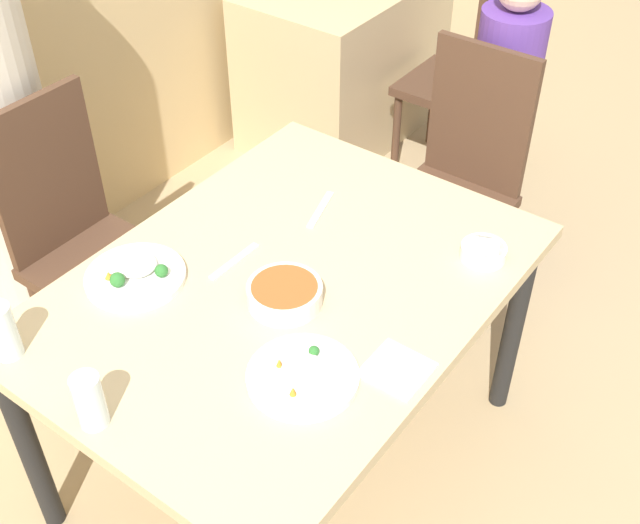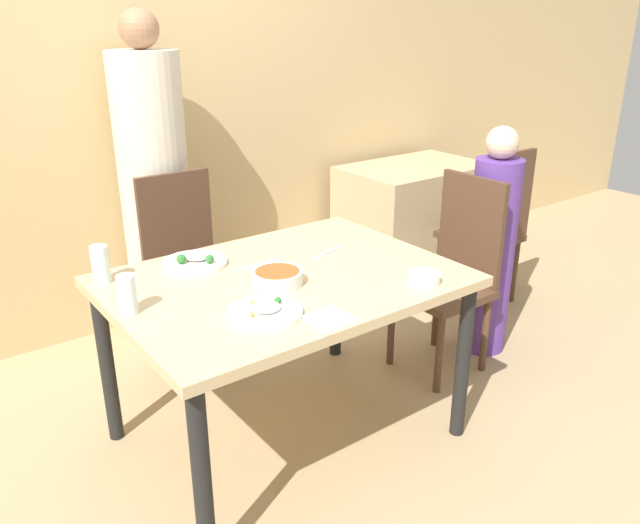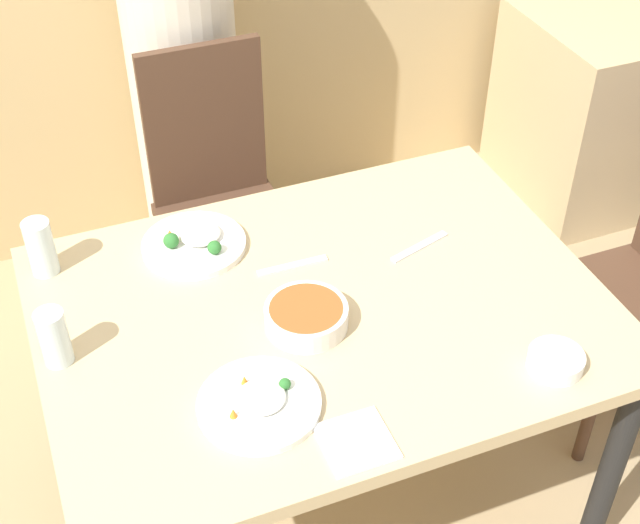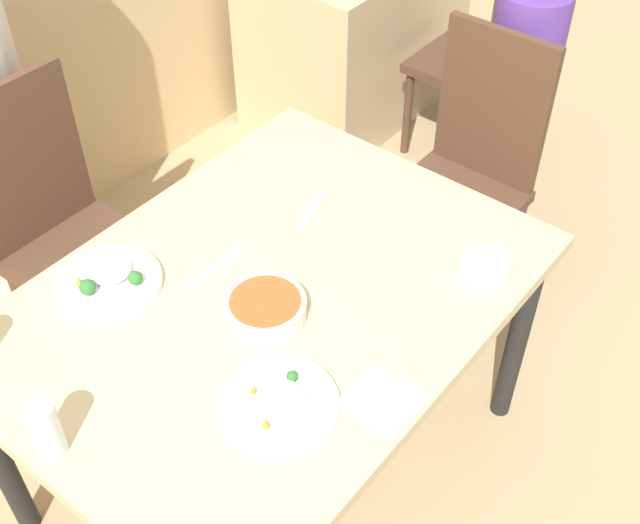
{
  "view_description": "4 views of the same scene",
  "coord_description": "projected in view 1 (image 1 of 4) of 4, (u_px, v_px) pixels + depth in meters",
  "views": [
    {
      "loc": [
        -1.2,
        -1.0,
        2.13
      ],
      "look_at": [
        0.06,
        -0.07,
        0.8
      ],
      "focal_mm": 45.0,
      "sensor_mm": 36.0,
      "label": 1
    },
    {
      "loc": [
        -1.22,
        -1.87,
        1.68
      ],
      "look_at": [
        0.14,
        -0.05,
        0.78
      ],
      "focal_mm": 35.0,
      "sensor_mm": 36.0,
      "label": 2
    },
    {
      "loc": [
        -0.57,
        -1.42,
        2.16
      ],
      "look_at": [
        -0.03,
        -0.07,
        0.94
      ],
      "focal_mm": 50.0,
      "sensor_mm": 36.0,
      "label": 3
    },
    {
      "loc": [
        -0.97,
        -0.94,
        2.13
      ],
      "look_at": [
        0.13,
        -0.06,
        0.78
      ],
      "focal_mm": 45.0,
      "sensor_mm": 36.0,
      "label": 4
    }
  ],
  "objects": [
    {
      "name": "napkin_folded",
      "position": [
        397.0,
        369.0,
        1.85
      ],
      "size": [
        0.14,
        0.14,
        0.01
      ],
      "color": "white",
      "rests_on": "dining_table"
    },
    {
      "name": "ground_plane",
      "position": [
        292.0,
        455.0,
        2.56
      ],
      "size": [
        10.0,
        10.0,
        0.0
      ],
      "primitive_type": "plane",
      "color": "tan"
    },
    {
      "name": "bowl_curry",
      "position": [
        285.0,
        294.0,
        2.01
      ],
      "size": [
        0.19,
        0.19,
        0.05
      ],
      "color": "silver",
      "rests_on": "dining_table"
    },
    {
      "name": "bowl_rice_small",
      "position": [
        483.0,
        252.0,
        2.15
      ],
      "size": [
        0.12,
        0.12,
        0.04
      ],
      "color": "white",
      "rests_on": "dining_table"
    },
    {
      "name": "chair_background",
      "position": [
        468.0,
        73.0,
        3.46
      ],
      "size": [
        0.4,
        0.4,
        0.97
      ],
      "rotation": [
        0.0,
        0.0,
        3.14
      ],
      "color": "#4C3323",
      "rests_on": "ground_plane"
    },
    {
      "name": "spoon_steel",
      "position": [
        321.0,
        209.0,
        2.32
      ],
      "size": [
        0.18,
        0.07,
        0.01
      ],
      "color": "silver",
      "rests_on": "dining_table"
    },
    {
      "name": "plate_rice_adult",
      "position": [
        136.0,
        275.0,
        2.08
      ],
      "size": [
        0.26,
        0.26,
        0.06
      ],
      "color": "white",
      "rests_on": "dining_table"
    },
    {
      "name": "glass_water_short",
      "position": [
        90.0,
        401.0,
        1.69
      ],
      "size": [
        0.06,
        0.06,
        0.14
      ],
      "color": "silver",
      "rests_on": "dining_table"
    },
    {
      "name": "chair_adult_spot",
      "position": [
        81.0,
        237.0,
        2.6
      ],
      "size": [
        0.4,
        0.4,
        0.97
      ],
      "color": "#4C3323",
      "rests_on": "ground_plane"
    },
    {
      "name": "background_table",
      "position": [
        343.0,
        61.0,
        3.85
      ],
      "size": [
        0.95,
        0.63,
        0.76
      ],
      "color": "tan",
      "rests_on": "ground_plane"
    },
    {
      "name": "chair_child_spot",
      "position": [
        459.0,
        178.0,
        2.85
      ],
      "size": [
        0.4,
        0.4,
        0.97
      ],
      "rotation": [
        0.0,
        0.0,
        -1.57
      ],
      "color": "#4C3323",
      "rests_on": "ground_plane"
    },
    {
      "name": "fork_steel",
      "position": [
        234.0,
        261.0,
        2.14
      ],
      "size": [
        0.18,
        0.02,
        0.01
      ],
      "color": "silver",
      "rests_on": "dining_table"
    },
    {
      "name": "person_child",
      "position": [
        497.0,
        134.0,
        3.0
      ],
      "size": [
        0.24,
        0.24,
        1.2
      ],
      "color": "#5B3893",
      "rests_on": "ground_plane"
    },
    {
      "name": "dining_table",
      "position": [
        286.0,
        305.0,
        2.13
      ],
      "size": [
        1.31,
        0.97,
        0.74
      ],
      "color": "tan",
      "rests_on": "ground_plane"
    },
    {
      "name": "plate_rice_child",
      "position": [
        303.0,
        375.0,
        1.82
      ],
      "size": [
        0.26,
        0.26,
        0.04
      ],
      "color": "white",
      "rests_on": "dining_table"
    },
    {
      "name": "glass_water_tall",
      "position": [
        2.0,
        331.0,
        1.84
      ],
      "size": [
        0.07,
        0.07,
        0.15
      ],
      "color": "silver",
      "rests_on": "dining_table"
    }
  ]
}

